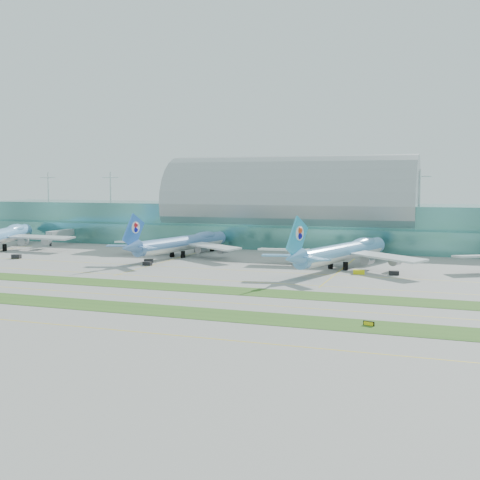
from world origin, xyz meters
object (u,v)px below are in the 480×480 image
at_px(airliner_b, 183,242).
at_px(taxiway_sign_east, 369,324).
at_px(terminal, 290,216).
at_px(airliner_a, 1,235).
at_px(airliner_c, 344,251).

height_order(airliner_b, taxiway_sign_east, airliner_b).
height_order(terminal, airliner_a, terminal).
bearing_deg(terminal, airliner_c, -62.05).
bearing_deg(airliner_b, airliner_a, -164.79).
relative_size(terminal, airliner_b, 4.95).
bearing_deg(airliner_b, taxiway_sign_east, -36.32).
bearing_deg(taxiway_sign_east, terminal, 127.25).
bearing_deg(airliner_b, airliner_c, 1.44).
distance_m(airliner_a, airliner_b, 87.20).
xyz_separation_m(airliner_a, airliner_c, (154.70, -7.03, -0.51)).
bearing_deg(terminal, taxiway_sign_east, -69.82).
distance_m(airliner_b, taxiway_sign_east, 130.34).
distance_m(terminal, taxiway_sign_east, 167.05).
height_order(airliner_a, airliner_b, airliner_a).
distance_m(airliner_a, taxiway_sign_east, 196.81).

